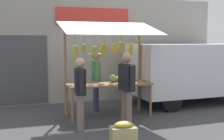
{
  "coord_description": "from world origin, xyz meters",
  "views": [
    {
      "loc": [
        2.51,
        7.71,
        1.99
      ],
      "look_at": [
        0.0,
        0.3,
        1.25
      ],
      "focal_mm": 49.97,
      "sensor_mm": 36.0,
      "label": 1
    }
  ],
  "objects_px": {
    "market_stall": "(108,57)",
    "shopper_with_shopping_bag": "(80,88)",
    "vendor_with_sunhat": "(96,76)",
    "produce_crate_near": "(123,133)",
    "shopper_in_grey_tee": "(126,84)",
    "parked_van": "(194,68)"
  },
  "relations": [
    {
      "from": "market_stall",
      "to": "shopper_with_shopping_bag",
      "type": "height_order",
      "value": "market_stall"
    },
    {
      "from": "market_stall",
      "to": "vendor_with_sunhat",
      "type": "distance_m",
      "value": 0.9
    },
    {
      "from": "shopper_with_shopping_bag",
      "to": "produce_crate_near",
      "type": "xyz_separation_m",
      "value": [
        -0.58,
        1.18,
        -0.74
      ]
    },
    {
      "from": "shopper_in_grey_tee",
      "to": "parked_van",
      "type": "distance_m",
      "value": 3.6
    },
    {
      "from": "shopper_in_grey_tee",
      "to": "produce_crate_near",
      "type": "xyz_separation_m",
      "value": [
        0.47,
        1.06,
        -0.81
      ]
    },
    {
      "from": "market_stall",
      "to": "shopper_in_grey_tee",
      "type": "bearing_deg",
      "value": 93.54
    },
    {
      "from": "market_stall",
      "to": "produce_crate_near",
      "type": "bearing_deg",
      "value": 79.81
    },
    {
      "from": "vendor_with_sunhat",
      "to": "shopper_with_shopping_bag",
      "type": "distance_m",
      "value": 1.94
    },
    {
      "from": "shopper_in_grey_tee",
      "to": "parked_van",
      "type": "relative_size",
      "value": 0.38
    },
    {
      "from": "shopper_in_grey_tee",
      "to": "parked_van",
      "type": "height_order",
      "value": "parked_van"
    },
    {
      "from": "shopper_with_shopping_bag",
      "to": "vendor_with_sunhat",
      "type": "bearing_deg",
      "value": -19.2
    },
    {
      "from": "market_stall",
      "to": "vendor_with_sunhat",
      "type": "xyz_separation_m",
      "value": [
        0.13,
        -0.69,
        -0.57
      ]
    },
    {
      "from": "produce_crate_near",
      "to": "market_stall",
      "type": "bearing_deg",
      "value": -100.19
    },
    {
      "from": "parked_van",
      "to": "produce_crate_near",
      "type": "distance_m",
      "value": 4.7
    },
    {
      "from": "market_stall",
      "to": "parked_van",
      "type": "distance_m",
      "value": 3.24
    },
    {
      "from": "produce_crate_near",
      "to": "parked_van",
      "type": "bearing_deg",
      "value": -140.1
    },
    {
      "from": "market_stall",
      "to": "vendor_with_sunhat",
      "type": "bearing_deg",
      "value": -79.11
    },
    {
      "from": "vendor_with_sunhat",
      "to": "market_stall",
      "type": "bearing_deg",
      "value": 21.1
    },
    {
      "from": "parked_van",
      "to": "produce_crate_near",
      "type": "xyz_separation_m",
      "value": [
        3.53,
        2.96,
        -0.92
      ]
    },
    {
      "from": "shopper_in_grey_tee",
      "to": "parked_van",
      "type": "xyz_separation_m",
      "value": [
        -3.06,
        -1.9,
        0.12
      ]
    },
    {
      "from": "vendor_with_sunhat",
      "to": "shopper_with_shopping_bag",
      "type": "bearing_deg",
      "value": -15.95
    },
    {
      "from": "shopper_in_grey_tee",
      "to": "market_stall",
      "type": "bearing_deg",
      "value": 2.55
    }
  ]
}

